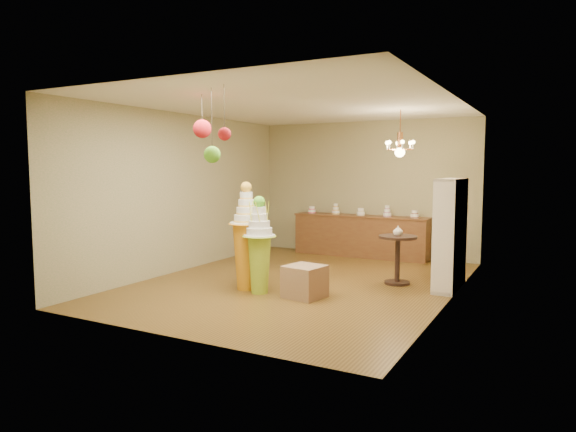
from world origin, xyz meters
The scene contains 17 objects.
floor centered at (0.00, 0.00, 0.00)m, with size 6.50×6.50×0.00m, color brown.
ceiling centered at (0.00, 0.00, 3.00)m, with size 6.50×6.50×0.00m, color silver.
wall_back centered at (0.00, 3.25, 1.50)m, with size 5.00×0.04×3.00m, color gray.
wall_front centered at (0.00, -3.25, 1.50)m, with size 5.00×0.04×3.00m, color gray.
wall_left centered at (-2.50, 0.00, 1.50)m, with size 0.04×6.50×3.00m, color gray.
wall_right centered at (2.50, 0.00, 1.50)m, with size 0.04×6.50×3.00m, color gray.
pedestal_green centered at (-0.24, -0.96, 0.66)m, with size 0.58×0.58×1.54m.
pedestal_orange centered at (-0.56, -0.83, 0.70)m, with size 0.60×0.60×1.75m.
burlap_riser centered at (0.51, -0.86, 0.25)m, with size 0.54×0.54×0.49m, color #8E6C4D.
sideboard centered at (0.00, 2.97, 0.48)m, with size 3.04×0.54×1.16m.
shelving_unit centered at (2.34, 0.80, 0.90)m, with size 0.33×1.20×1.80m.
round_table centered at (1.50, 0.69, 0.54)m, with size 0.85×0.85×0.83m.
vase centered at (1.50, 0.69, 0.91)m, with size 0.16×0.16×0.17m, color silver.
pom_red_left centered at (-0.59, -1.90, 2.52)m, with size 0.26×0.26×0.61m.
pom_green_mid centered at (-0.11, -2.33, 2.15)m, with size 0.22×0.22×0.96m.
pom_red_right centered at (0.18, -2.47, 2.40)m, with size 0.16×0.16×0.69m.
chandelier centered at (1.33, 1.29, 2.30)m, with size 0.60×0.60×0.85m.
Camera 1 is at (3.91, -7.76, 1.98)m, focal length 32.00 mm.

